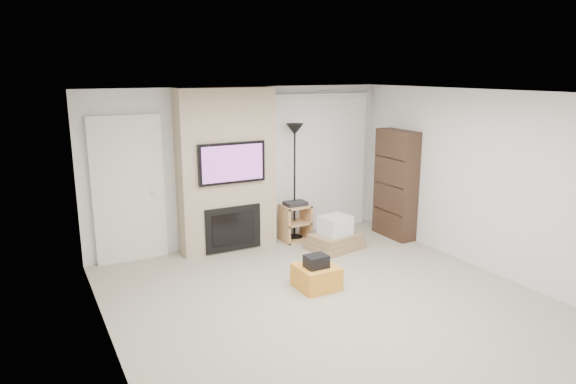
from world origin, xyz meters
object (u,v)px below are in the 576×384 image
av_stand (295,220)px  box_stack (335,236)px  bookshelf (396,184)px  floor_lamp (295,149)px  ottoman (316,277)px

av_stand → box_stack: 0.76m
bookshelf → floor_lamp: bearing=156.4°
av_stand → floor_lamp: bearing=70.0°
ottoman → floor_lamp: floor_lamp is taller
av_stand → bookshelf: bearing=-20.3°
ottoman → av_stand: (0.68, 1.80, 0.20)m
floor_lamp → box_stack: floor_lamp is taller
av_stand → box_stack: (0.35, -0.66, -0.14)m
ottoman → bookshelf: 2.68m
av_stand → bookshelf: bookshelf is taller
floor_lamp → bookshelf: floor_lamp is taller
av_stand → bookshelf: (1.58, -0.59, 0.55)m
av_stand → bookshelf: 1.78m
box_stack → bookshelf: bookshelf is taller
ottoman → av_stand: size_ratio=0.76×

